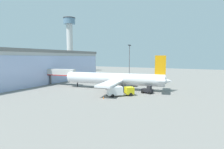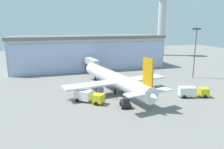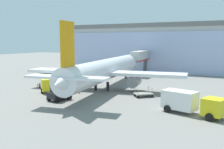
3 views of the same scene
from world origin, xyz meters
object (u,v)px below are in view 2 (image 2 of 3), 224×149
object	(u,v)px
apron_light_mast	(195,48)
catering_truck	(88,96)
jet_bridge	(90,62)
fuel_truck	(192,92)
baggage_cart	(150,91)
safety_cone_nose	(116,98)
control_tower	(162,15)
airplane	(115,80)
pushback_tug	(126,103)
safety_cone_wingtip	(68,100)

from	to	relation	value
apron_light_mast	catering_truck	world-z (taller)	apron_light_mast
jet_bridge	apron_light_mast	xyz separation A→B (m)	(32.53, -15.25, 5.37)
apron_light_mast	fuel_truck	size ratio (longest dim) A/B	2.20
baggage_cart	safety_cone_nose	world-z (taller)	baggage_cart
control_tower	apron_light_mast	size ratio (longest dim) A/B	2.34
safety_cone_nose	airplane	bearing A→B (deg)	73.64
control_tower	baggage_cart	bearing A→B (deg)	-122.36
catering_truck	safety_cone_nose	bearing A→B (deg)	43.43
jet_bridge	fuel_truck	bearing A→B (deg)	-157.10
control_tower	pushback_tug	distance (m)	93.14
control_tower	safety_cone_wingtip	size ratio (longest dim) A/B	71.36
control_tower	fuel_truck	bearing A→B (deg)	-114.76
control_tower	fuel_truck	distance (m)	83.05
pushback_tug	safety_cone_nose	world-z (taller)	pushback_tug
fuel_truck	baggage_cart	bearing A→B (deg)	157.16
jet_bridge	airplane	world-z (taller)	airplane
safety_cone_nose	safety_cone_wingtip	bearing A→B (deg)	166.92
safety_cone_nose	apron_light_mast	bearing A→B (deg)	22.05
airplane	safety_cone_nose	distance (m)	6.90
jet_bridge	control_tower	xyz separation A→B (m)	(52.12, 39.93, 18.98)
catering_truck	pushback_tug	bearing A→B (deg)	6.01
apron_light_mast	safety_cone_nose	bearing A→B (deg)	-157.95
airplane	fuel_truck	size ratio (longest dim) A/B	4.79
jet_bridge	apron_light_mast	world-z (taller)	apron_light_mast
safety_cone_nose	baggage_cart	bearing A→B (deg)	13.04
pushback_tug	safety_cone_nose	xyz separation A→B (m)	(-0.16, 5.56, -0.70)
control_tower	apron_light_mast	distance (m)	60.12
airplane	control_tower	bearing A→B (deg)	-47.84
fuel_truck	baggage_cart	world-z (taller)	fuel_truck
control_tower	safety_cone_nose	size ratio (longest dim) A/B	71.36
jet_bridge	airplane	bearing A→B (deg)	177.73
airplane	pushback_tug	xyz separation A→B (m)	(-1.57, -11.45, -2.45)
jet_bridge	control_tower	distance (m)	68.34
catering_truck	control_tower	bearing A→B (deg)	94.10
airplane	safety_cone_wingtip	world-z (taller)	airplane
fuel_truck	safety_cone_wingtip	xyz separation A→B (m)	(-30.01, 6.98, -1.19)
jet_bridge	pushback_tug	bearing A→B (deg)	173.59
baggage_cart	pushback_tug	xyz separation A→B (m)	(-10.15, -7.95, 0.47)
control_tower	safety_cone_nose	world-z (taller)	control_tower
airplane	catering_truck	distance (m)	10.56
catering_truck	pushback_tug	size ratio (longest dim) A/B	1.94
control_tower	safety_cone_nose	xyz separation A→B (m)	(-52.10, -68.35, -23.40)
pushback_tug	safety_cone_nose	size ratio (longest dim) A/B	6.31
fuel_truck	safety_cone_wingtip	world-z (taller)	fuel_truck
pushback_tug	safety_cone_wingtip	size ratio (longest dim) A/B	6.31
apron_light_mast	jet_bridge	bearing A→B (deg)	154.88
safety_cone_nose	control_tower	bearing A→B (deg)	52.68
pushback_tug	control_tower	bearing A→B (deg)	-24.74
apron_light_mast	safety_cone_nose	world-z (taller)	apron_light_mast
airplane	jet_bridge	bearing A→B (deg)	-4.52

